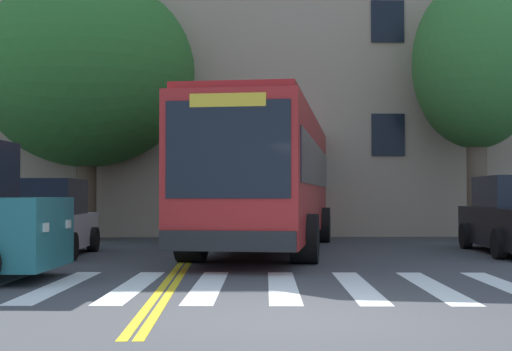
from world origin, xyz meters
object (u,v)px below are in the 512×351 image
Objects in this scene: car_white_near_lane at (45,220)px; street_tree_curbside_small at (87,72)px; car_grey_behind_bus at (292,209)px; street_tree_curbside_large at (476,64)px; city_bus at (269,175)px.

street_tree_curbside_small is at bearing 92.05° from car_white_near_lane.
car_white_near_lane is 7.08m from street_tree_curbside_small.
car_grey_behind_bus is 0.51× the size of street_tree_curbside_large.
city_bus is 3.25× the size of car_white_near_lane.
street_tree_curbside_large is (5.03, -7.56, 4.58)m from car_grey_behind_bus.
street_tree_curbside_large is at bearing -3.16° from street_tree_curbside_small.
car_grey_behind_bus is at bearing 61.58° from car_white_near_lane.
car_white_near_lane is 0.47× the size of street_tree_curbside_large.
street_tree_curbside_small is at bearing 176.84° from street_tree_curbside_large.
city_bus is at bearing 19.02° from car_white_near_lane.
street_tree_curbside_large is at bearing -56.38° from car_grey_behind_bus.
city_bus is at bearing -154.62° from street_tree_curbside_large.
street_tree_curbside_large is 0.88× the size of street_tree_curbside_small.
street_tree_curbside_large reaches higher than city_bus.
street_tree_curbside_small is (-0.20, 5.56, 4.38)m from car_white_near_lane.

